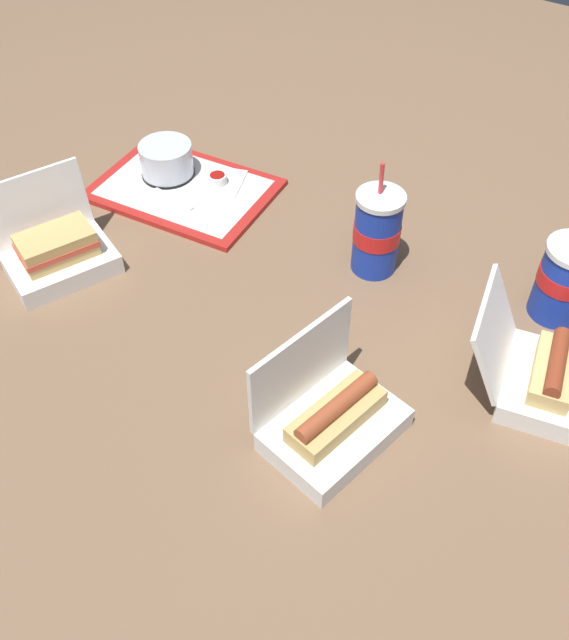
{
  "coord_description": "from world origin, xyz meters",
  "views": [
    {
      "loc": [
        -0.47,
        0.74,
        0.92
      ],
      "look_at": [
        -0.01,
        0.05,
        0.05
      ],
      "focal_mm": 40.0,
      "sensor_mm": 36.0,
      "label": 1
    }
  ],
  "objects_px": {
    "cake_container": "(167,161)",
    "soda_cup_back": "(377,232)",
    "clamshell_sandwich_corner": "(57,251)",
    "plastic_fork": "(173,199)",
    "food_tray": "(184,190)",
    "soda_cup_front": "(565,280)",
    "clamshell_hotdog_right": "(331,418)",
    "ketchup_cup": "(218,179)",
    "clamshell_hotdog_center": "(542,376)"
  },
  "relations": [
    {
      "from": "clamshell_sandwich_corner",
      "to": "soda_cup_front",
      "type": "bearing_deg",
      "value": -153.86
    },
    {
      "from": "soda_cup_back",
      "to": "cake_container",
      "type": "bearing_deg",
      "value": -0.77
    },
    {
      "from": "clamshell_sandwich_corner",
      "to": "ketchup_cup",
      "type": "bearing_deg",
      "value": -104.61
    },
    {
      "from": "plastic_fork",
      "to": "soda_cup_front",
      "type": "xyz_separation_m",
      "value": [
        -0.78,
        -0.13,
        0.06
      ]
    },
    {
      "from": "cake_container",
      "to": "clamshell_hotdog_center",
      "type": "bearing_deg",
      "value": 171.65
    },
    {
      "from": "plastic_fork",
      "to": "clamshell_sandwich_corner",
      "type": "height_order",
      "value": "clamshell_sandwich_corner"
    },
    {
      "from": "ketchup_cup",
      "to": "clamshell_hotdog_center",
      "type": "xyz_separation_m",
      "value": [
        -0.77,
        0.16,
        0.01
      ]
    },
    {
      "from": "plastic_fork",
      "to": "clamshell_sandwich_corner",
      "type": "xyz_separation_m",
      "value": [
        0.05,
        0.27,
        0.03
      ]
    },
    {
      "from": "clamshell_hotdog_center",
      "to": "food_tray",
      "type": "bearing_deg",
      "value": -7.65
    },
    {
      "from": "ketchup_cup",
      "to": "soda_cup_front",
      "type": "bearing_deg",
      "value": -177.15
    },
    {
      "from": "clamshell_hotdog_center",
      "to": "soda_cup_front",
      "type": "height_order",
      "value": "soda_cup_front"
    },
    {
      "from": "clamshell_hotdog_center",
      "to": "soda_cup_back",
      "type": "xyz_separation_m",
      "value": [
        0.37,
        -0.12,
        0.04
      ]
    },
    {
      "from": "soda_cup_front",
      "to": "cake_container",
      "type": "bearing_deg",
      "value": 4.45
    },
    {
      "from": "clamshell_hotdog_right",
      "to": "soda_cup_back",
      "type": "bearing_deg",
      "value": -71.21
    },
    {
      "from": "clamshell_sandwich_corner",
      "to": "clamshell_hotdog_right",
      "type": "distance_m",
      "value": 0.63
    },
    {
      "from": "clamshell_hotdog_right",
      "to": "plastic_fork",
      "type": "bearing_deg",
      "value": -29.11
    },
    {
      "from": "clamshell_hotdog_center",
      "to": "cake_container",
      "type": "bearing_deg",
      "value": -8.35
    },
    {
      "from": "clamshell_hotdog_right",
      "to": "soda_cup_back",
      "type": "height_order",
      "value": "soda_cup_back"
    },
    {
      "from": "food_tray",
      "to": "cake_container",
      "type": "height_order",
      "value": "cake_container"
    },
    {
      "from": "cake_container",
      "to": "soda_cup_back",
      "type": "xyz_separation_m",
      "value": [
        -0.51,
        0.01,
        0.04
      ]
    },
    {
      "from": "ketchup_cup",
      "to": "clamshell_sandwich_corner",
      "type": "xyz_separation_m",
      "value": [
        0.1,
        0.37,
        0.02
      ]
    },
    {
      "from": "soda_cup_front",
      "to": "plastic_fork",
      "type": "bearing_deg",
      "value": 9.72
    },
    {
      "from": "clamshell_hotdog_center",
      "to": "soda_cup_back",
      "type": "bearing_deg",
      "value": -18.38
    },
    {
      "from": "food_tray",
      "to": "clamshell_sandwich_corner",
      "type": "relative_size",
      "value": 1.64
    },
    {
      "from": "soda_cup_front",
      "to": "clamshell_sandwich_corner",
      "type": "bearing_deg",
      "value": 26.14
    },
    {
      "from": "food_tray",
      "to": "soda_cup_back",
      "type": "bearing_deg",
      "value": -178.51
    },
    {
      "from": "clamshell_hotdog_center",
      "to": "soda_cup_back",
      "type": "height_order",
      "value": "soda_cup_back"
    },
    {
      "from": "cake_container",
      "to": "clamshell_hotdog_right",
      "type": "relative_size",
      "value": 0.5
    },
    {
      "from": "soda_cup_back",
      "to": "clamshell_sandwich_corner",
      "type": "bearing_deg",
      "value": 33.91
    },
    {
      "from": "clamshell_hotdog_right",
      "to": "ketchup_cup",
      "type": "bearing_deg",
      "value": -38.17
    },
    {
      "from": "ketchup_cup",
      "to": "clamshell_hotdog_right",
      "type": "relative_size",
      "value": 0.17
    },
    {
      "from": "food_tray",
      "to": "clamshell_hotdog_right",
      "type": "distance_m",
      "value": 0.69
    },
    {
      "from": "soda_cup_back",
      "to": "clamshell_hotdog_right",
      "type": "bearing_deg",
      "value": 108.79
    },
    {
      "from": "ketchup_cup",
      "to": "plastic_fork",
      "type": "xyz_separation_m",
      "value": [
        0.04,
        0.1,
        -0.01
      ]
    },
    {
      "from": "soda_cup_back",
      "to": "soda_cup_front",
      "type": "distance_m",
      "value": 0.34
    },
    {
      "from": "cake_container",
      "to": "plastic_fork",
      "type": "height_order",
      "value": "cake_container"
    },
    {
      "from": "plastic_fork",
      "to": "clamshell_sandwich_corner",
      "type": "bearing_deg",
      "value": 84.7
    },
    {
      "from": "clamshell_hotdog_center",
      "to": "plastic_fork",
      "type": "bearing_deg",
      "value": -4.38
    },
    {
      "from": "plastic_fork",
      "to": "food_tray",
      "type": "bearing_deg",
      "value": -71.38
    },
    {
      "from": "food_tray",
      "to": "cake_container",
      "type": "xyz_separation_m",
      "value": [
        0.06,
        -0.02,
        0.04
      ]
    },
    {
      "from": "plastic_fork",
      "to": "soda_cup_back",
      "type": "height_order",
      "value": "soda_cup_back"
    },
    {
      "from": "clamshell_sandwich_corner",
      "to": "soda_cup_back",
      "type": "bearing_deg",
      "value": -146.09
    },
    {
      "from": "plastic_fork",
      "to": "clamshell_sandwich_corner",
      "type": "distance_m",
      "value": 0.28
    },
    {
      "from": "soda_cup_back",
      "to": "food_tray",
      "type": "bearing_deg",
      "value": 1.49
    },
    {
      "from": "cake_container",
      "to": "ketchup_cup",
      "type": "xyz_separation_m",
      "value": [
        -0.11,
        -0.03,
        -0.02
      ]
    },
    {
      "from": "cake_container",
      "to": "clamshell_sandwich_corner",
      "type": "bearing_deg",
      "value": 92.92
    },
    {
      "from": "cake_container",
      "to": "soda_cup_front",
      "type": "xyz_separation_m",
      "value": [
        -0.84,
        -0.07,
        0.03
      ]
    },
    {
      "from": "food_tray",
      "to": "soda_cup_back",
      "type": "relative_size",
      "value": 1.73
    },
    {
      "from": "ketchup_cup",
      "to": "soda_cup_front",
      "type": "xyz_separation_m",
      "value": [
        -0.73,
        -0.04,
        0.05
      ]
    },
    {
      "from": "plastic_fork",
      "to": "clamshell_hotdog_right",
      "type": "relative_size",
      "value": 0.47
    }
  ]
}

